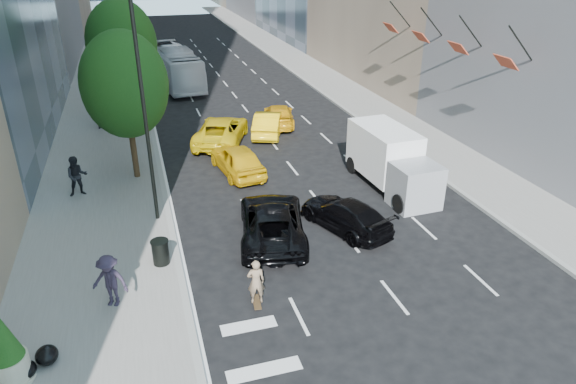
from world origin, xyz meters
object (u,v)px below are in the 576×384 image
object	(u,v)px
black_sedan_mercedes	(345,214)
planter_shrub	(4,347)
box_truck	(391,160)
trash_can	(161,253)
city_bus	(175,66)
skateboarder	(256,284)
black_sedan_lincoln	(272,221)

from	to	relation	value
black_sedan_mercedes	planter_shrub	size ratio (longest dim) A/B	1.85
box_truck	black_sedan_mercedes	bearing A→B (deg)	-142.02
box_truck	trash_can	size ratio (longest dim) A/B	6.55
city_bus	planter_shrub	bearing A→B (deg)	-109.18
city_bus	planter_shrub	distance (m)	34.36
city_bus	planter_shrub	xyz separation A→B (m)	(-7.80, -33.46, -0.29)
skateboarder	box_truck	xyz separation A→B (m)	(8.68, 7.27, 0.64)
black_sedan_lincoln	trash_can	distance (m)	4.68
trash_can	planter_shrub	bearing A→B (deg)	-132.85
planter_shrub	trash_can	bearing A→B (deg)	47.15
black_sedan_lincoln	planter_shrub	distance (m)	10.62
skateboarder	trash_can	distance (m)	4.39
skateboarder	city_bus	xyz separation A→B (m)	(0.49, 32.01, 0.80)
city_bus	black_sedan_lincoln	bearing A→B (deg)	-93.59
city_bus	trash_can	distance (m)	28.94
skateboarder	trash_can	world-z (taller)	skateboarder
black_sedan_mercedes	trash_can	xyz separation A→B (m)	(-7.80, -0.71, -0.05)
black_sedan_mercedes	city_bus	size ratio (longest dim) A/B	0.40
black_sedan_lincoln	black_sedan_mercedes	distance (m)	3.21
box_truck	planter_shrub	xyz separation A→B (m)	(-15.99, -8.73, -0.13)
planter_shrub	skateboarder	bearing A→B (deg)	11.27
trash_can	black_sedan_mercedes	bearing A→B (deg)	5.22
black_sedan_lincoln	trash_can	size ratio (longest dim) A/B	5.98
black_sedan_mercedes	box_truck	distance (m)	5.07
trash_can	skateboarder	bearing A→B (deg)	-48.48
skateboarder	planter_shrub	size ratio (longest dim) A/B	0.66
black_sedan_lincoln	skateboarder	bearing A→B (deg)	80.13
black_sedan_mercedes	box_truck	xyz separation A→B (m)	(3.79, 3.27, 0.79)
trash_can	planter_shrub	distance (m)	6.51
city_bus	box_truck	distance (m)	26.06
black_sedan_lincoln	box_truck	world-z (taller)	box_truck
box_truck	planter_shrub	bearing A→B (deg)	-154.21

